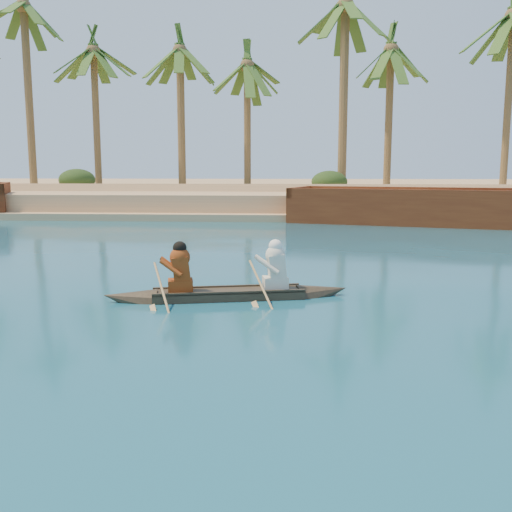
# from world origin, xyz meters

# --- Properties ---
(ground) EXTENTS (160.00, 160.00, 0.00)m
(ground) POSITION_xyz_m (0.00, 0.00, 0.00)
(ground) COLOR #0C3A50
(ground) RESTS_ON ground
(sandy_embankment) EXTENTS (150.00, 51.00, 1.50)m
(sandy_embankment) POSITION_xyz_m (0.00, 46.89, 0.53)
(sandy_embankment) COLOR tan
(sandy_embankment) RESTS_ON ground
(palm_grove) EXTENTS (110.00, 14.00, 16.00)m
(palm_grove) POSITION_xyz_m (0.00, 35.00, 8.00)
(palm_grove) COLOR #294B1A
(palm_grove) RESTS_ON ground
(shrub_cluster) EXTENTS (100.00, 6.00, 2.40)m
(shrub_cluster) POSITION_xyz_m (0.00, 31.50, 1.20)
(shrub_cluster) COLOR #193312
(shrub_cluster) RESTS_ON ground
(canoe) EXTENTS (5.15, 1.76, 1.41)m
(canoe) POSITION_xyz_m (-4.03, 4.78, 0.27)
(canoe) COLOR #3E3422
(canoe) RESTS_ON ground
(barge_mid) EXTENTS (12.91, 7.16, 2.04)m
(barge_mid) POSITION_xyz_m (3.29, 22.00, 0.72)
(barge_mid) COLOR #5F2C14
(barge_mid) RESTS_ON ground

